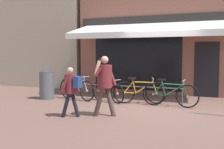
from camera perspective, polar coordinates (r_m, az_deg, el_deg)
ground_plane at (r=8.71m, az=7.95°, el=-6.76°), size 160.00×160.00×0.00m
shop_front at (r=13.07m, az=10.22°, el=10.85°), size 6.80×4.81×6.35m
neighbour_building at (r=16.71m, az=-15.16°, el=9.03°), size 7.52×4.00×6.15m
bike_rack_rail at (r=9.60m, az=2.49°, el=-2.78°), size 3.99×0.04×0.57m
bicycle_silver at (r=10.17m, az=-7.25°, el=-2.91°), size 1.71×0.67×0.87m
bicycle_red at (r=9.71m, az=-0.98°, el=-3.45°), size 1.53×0.80×0.79m
bicycle_orange at (r=9.37m, az=5.73°, el=-3.53°), size 1.70×0.72×0.87m
bicycle_green at (r=8.97m, az=11.67°, el=-3.97°), size 1.79×0.52×0.86m
pedestrian_adult at (r=7.42m, az=-1.52°, el=-1.06°), size 0.59×0.63×1.61m
pedestrian_child at (r=7.38m, az=-8.27°, el=-2.39°), size 0.52×0.50×1.32m
litter_bin at (r=10.53m, az=-13.14°, el=-1.88°), size 0.54×0.54×1.10m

